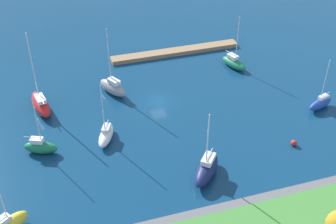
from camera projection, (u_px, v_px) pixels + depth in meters
The scene contains 11 objects.
water at pixel (158, 101), 72.53m from camera, with size 160.00×160.00×0.00m, color navy.
pier_dock at pixel (175, 52), 86.03m from camera, with size 25.57×2.35×0.80m, color #997A56.
breakwater at pixel (221, 219), 51.51m from camera, with size 66.68×3.75×1.07m, color slate.
sailboat_green_near_pier at pixel (41, 147), 61.44m from camera, with size 5.10×3.46×9.15m.
sailboat_navy_by_breakwater at pixel (207, 169), 57.40m from camera, with size 6.02×6.55×10.32m.
sailboat_blue_inner_mooring at pixel (321, 103), 70.33m from camera, with size 5.10×2.79×8.99m.
sailboat_white_off_beacon at pixel (106, 135), 63.81m from camera, with size 3.83×5.59×9.59m.
sailboat_gray_west_end at pixel (113, 87), 73.84m from camera, with size 4.64×6.37×11.85m.
sailboat_red_mid_basin at pixel (41, 104), 69.83m from camera, with size 3.66×7.81×13.36m.
sailboat_green_center_basin at pixel (234, 63), 81.34m from camera, with size 3.86×6.13×10.14m.
mooring_buoy_red at pixel (294, 143), 63.05m from camera, with size 0.88×0.88×0.88m, color red.
Camera 1 is at (16.23, 57.88, 40.66)m, focal length 46.88 mm.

